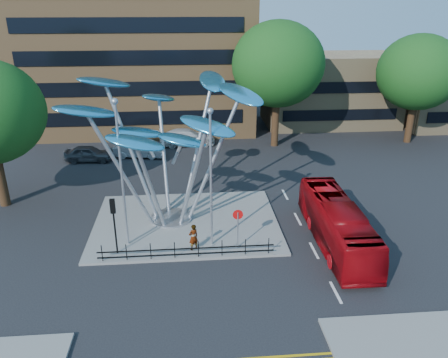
{
  "coord_description": "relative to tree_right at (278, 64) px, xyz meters",
  "views": [
    {
      "loc": [
        -0.71,
        -19.68,
        13.74
      ],
      "look_at": [
        1.33,
        4.0,
        3.94
      ],
      "focal_mm": 35.0,
      "sensor_mm": 36.0,
      "label": 1
    }
  ],
  "objects": [
    {
      "name": "parked_car_left",
      "position": [
        -17.8,
        -3.14,
        -7.3
      ],
      "size": [
        4.39,
        1.96,
        1.46
      ],
      "primitive_type": "imported",
      "rotation": [
        0.0,
        0.0,
        1.52
      ],
      "color": "#404348",
      "rests_on": "ground"
    },
    {
      "name": "leaf_sculpture",
      "position": [
        -10.07,
        -15.32,
        -1.16
      ],
      "size": [
        12.72,
        9.54,
        9.51
      ],
      "color": "#9EA0A5",
      "rests_on": "traffic_island"
    },
    {
      "name": "traffic_light_island",
      "position": [
        -13.0,
        -19.5,
        -5.42
      ],
      "size": [
        0.28,
        0.18,
        3.42
      ],
      "color": "black",
      "rests_on": "traffic_island"
    },
    {
      "name": "traffic_island",
      "position": [
        -9.0,
        -16.0,
        -7.96
      ],
      "size": [
        12.0,
        9.0,
        0.15
      ],
      "primitive_type": "cube",
      "color": "slate",
      "rests_on": "ground"
    },
    {
      "name": "red_bus",
      "position": [
        -0.04,
        -19.31,
        -6.68
      ],
      "size": [
        2.43,
        9.78,
        2.71
      ],
      "primitive_type": "imported",
      "rotation": [
        0.0,
        0.0,
        -0.02
      ],
      "color": "#95060C",
      "rests_on": "ground"
    },
    {
      "name": "tree_far",
      "position": [
        14.0,
        0.0,
        -0.93
      ],
      "size": [
        8.0,
        8.0,
        10.81
      ],
      "color": "black",
      "rests_on": "ground"
    },
    {
      "name": "pedestrian_railing_front",
      "position": [
        -9.0,
        -20.3,
        -7.48
      ],
      "size": [
        10.0,
        0.06,
        1.0
      ],
      "color": "black",
      "rests_on": "traffic_island"
    },
    {
      "name": "no_entry_sign_island",
      "position": [
        -6.0,
        -19.48,
        -6.22
      ],
      "size": [
        0.6,
        0.1,
        2.45
      ],
      "color": "#9EA0A5",
      "rests_on": "traffic_island"
    },
    {
      "name": "pedestrian",
      "position": [
        -8.59,
        -19.5,
        -7.07
      ],
      "size": [
        0.71,
        0.64,
        1.63
      ],
      "primitive_type": "imported",
      "rotation": [
        0.0,
        0.0,
        3.66
      ],
      "color": "gray",
      "rests_on": "traffic_island"
    },
    {
      "name": "street_lamp_left",
      "position": [
        -12.5,
        -18.5,
        -2.68
      ],
      "size": [
        0.36,
        0.36,
        8.8
      ],
      "color": "#9EA0A5",
      "rests_on": "traffic_island"
    },
    {
      "name": "street_lamp_right",
      "position": [
        -7.5,
        -19.0,
        -2.94
      ],
      "size": [
        0.36,
        0.36,
        8.3
      ],
      "color": "#9EA0A5",
      "rests_on": "traffic_island"
    },
    {
      "name": "parked_car_right",
      "position": [
        -8.8,
        0.91,
        -7.22
      ],
      "size": [
        5.75,
        2.66,
        1.63
      ],
      "primitive_type": "imported",
      "rotation": [
        0.0,
        0.0,
        1.64
      ],
      "color": "silver",
      "rests_on": "ground"
    },
    {
      "name": "low_building_near",
      "position": [
        8.0,
        8.0,
        -4.04
      ],
      "size": [
        15.0,
        8.0,
        8.0
      ],
      "primitive_type": "cube",
      "color": "tan",
      "rests_on": "ground"
    },
    {
      "name": "tree_right",
      "position": [
        0.0,
        0.0,
        0.0
      ],
      "size": [
        8.8,
        8.8,
        12.11
      ],
      "color": "black",
      "rests_on": "ground"
    },
    {
      "name": "parked_car_mid",
      "position": [
        -13.3,
        -2.37,
        -7.27
      ],
      "size": [
        4.88,
        2.34,
        1.54
      ],
      "primitive_type": "imported",
      "rotation": [
        0.0,
        0.0,
        1.41
      ],
      "color": "#AAADB2",
      "rests_on": "ground"
    },
    {
      "name": "ground",
      "position": [
        -8.0,
        -22.0,
        -8.04
      ],
      "size": [
        120.0,
        120.0,
        0.0
      ],
      "primitive_type": "plane",
      "color": "black",
      "rests_on": "ground"
    }
  ]
}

